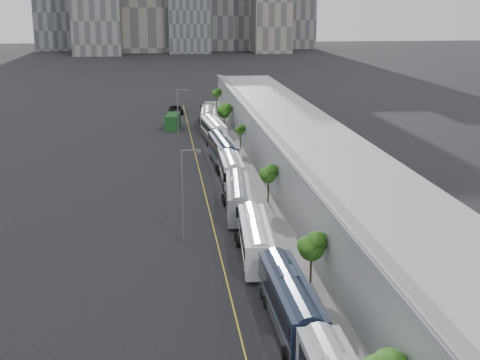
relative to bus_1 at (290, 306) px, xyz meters
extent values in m
cube|color=gray|center=(6.59, 34.15, -1.58)|extent=(10.00, 170.00, 0.12)
cube|color=gold|center=(-3.91, 34.15, -1.63)|extent=(0.12, 160.00, 0.02)
cube|color=gray|center=(10.59, 34.15, 1.76)|extent=(12.00, 160.00, 6.80)
cube|color=gray|center=(10.59, 34.15, 4.21)|extent=(12.45, 160.40, 2.57)
cube|color=gray|center=(4.69, 34.15, 5.36)|extent=(0.30, 160.00, 0.40)
cube|color=black|center=(0.00, 0.03, 0.33)|extent=(2.87, 13.30, 3.21)
cube|color=black|center=(0.00, -0.18, 0.91)|extent=(2.90, 11.71, 1.09)
cube|color=silver|center=(0.00, 0.03, -0.70)|extent=(2.90, 13.04, 1.03)
cube|color=black|center=(0.00, 1.55, 2.09)|extent=(1.36, 2.27, 0.31)
cube|color=white|center=(-0.69, 14.08, 0.27)|extent=(3.45, 13.02, 3.12)
cube|color=black|center=(-0.69, 13.88, 0.83)|extent=(3.41, 11.48, 1.06)
cube|color=silver|center=(-0.69, 14.08, -0.73)|extent=(3.48, 12.77, 1.00)
cube|color=white|center=(-0.69, 15.56, 1.98)|extent=(1.43, 2.26, 0.30)
cube|color=slate|center=(-0.65, 28.24, 0.29)|extent=(3.72, 13.17, 3.15)
cube|color=black|center=(-0.65, 28.04, 0.85)|extent=(3.64, 11.62, 1.07)
cube|color=silver|center=(-0.65, 28.24, -0.72)|extent=(3.73, 12.91, 1.01)
cube|color=slate|center=(-0.65, 29.74, 2.01)|extent=(1.49, 2.30, 0.30)
cube|color=silver|center=(-0.03, 42.96, 0.31)|extent=(2.86, 13.18, 3.18)
cube|color=black|center=(-0.03, 42.76, 0.88)|extent=(2.89, 11.60, 1.08)
cube|color=silver|center=(-0.03, 42.96, -0.71)|extent=(2.89, 12.91, 1.02)
cube|color=silver|center=(-0.03, 44.47, 2.05)|extent=(1.35, 2.25, 0.30)
cube|color=black|center=(-0.08, 53.35, 0.40)|extent=(3.44, 13.86, 3.33)
cube|color=black|center=(-0.08, 53.14, 1.00)|extent=(3.42, 12.21, 1.13)
cube|color=silver|center=(-0.08, 53.35, -0.67)|extent=(3.47, 13.59, 1.07)
cube|color=black|center=(-0.08, 54.93, 2.22)|extent=(1.49, 2.39, 0.32)
cube|color=white|center=(-0.11, 70.66, 0.33)|extent=(3.71, 13.42, 3.21)
cube|color=black|center=(-0.11, 70.46, 0.90)|extent=(3.65, 11.84, 1.09)
cube|color=silver|center=(-0.11, 70.66, -0.70)|extent=(3.73, 13.16, 1.03)
cube|color=white|center=(-0.11, 72.19, 2.08)|extent=(1.50, 2.34, 0.31)
cube|color=gray|center=(0.03, 84.45, 0.37)|extent=(3.80, 13.70, 3.28)
cube|color=black|center=(0.03, 84.24, 0.96)|extent=(3.73, 12.08, 1.11)
cube|color=silver|center=(0.03, 84.45, -0.68)|extent=(3.82, 13.43, 1.05)
cube|color=gray|center=(0.03, 86.01, 2.16)|extent=(1.53, 2.39, 0.31)
cylinder|color=black|center=(3.28, 7.58, 0.15)|extent=(0.18, 0.18, 3.56)
sphere|color=#265613|center=(3.28, 7.58, 1.97)|extent=(2.23, 2.23, 2.23)
cylinder|color=black|center=(3.45, 31.92, 0.26)|extent=(0.18, 0.18, 3.79)
sphere|color=#265613|center=(3.45, 31.92, 2.12)|extent=(1.88, 1.88, 1.88)
cylinder|color=black|center=(3.80, 63.02, 0.01)|extent=(0.18, 0.18, 3.28)
sphere|color=#265613|center=(3.80, 63.02, 1.55)|extent=(1.20, 1.20, 1.20)
cylinder|color=black|center=(2.91, 82.29, 0.20)|extent=(0.18, 0.18, 3.67)
sphere|color=#265613|center=(2.91, 82.29, 2.12)|extent=(2.59, 2.59, 2.59)
cylinder|color=black|center=(3.55, 106.65, 0.26)|extent=(0.18, 0.18, 3.79)
sphere|color=#265613|center=(3.55, 106.65, 2.09)|extent=(1.70, 1.70, 1.70)
cylinder|color=#59595E|center=(-7.30, 19.59, 3.17)|extent=(0.18, 0.18, 9.61)
cylinder|color=#59595E|center=(-6.40, 19.59, 7.87)|extent=(1.80, 0.14, 0.14)
cube|color=#59595E|center=(-5.60, 19.59, 7.72)|extent=(0.50, 0.22, 0.18)
cylinder|color=#59595E|center=(-6.31, 70.84, 2.99)|extent=(0.18, 0.18, 9.25)
cylinder|color=#59595E|center=(-5.41, 70.84, 7.51)|extent=(1.80, 0.14, 0.14)
cube|color=#59595E|center=(-4.61, 70.84, 7.36)|extent=(0.50, 0.22, 0.18)
cube|color=#123B15|center=(-6.99, 83.48, -0.22)|extent=(3.28, 6.97, 2.83)
imported|color=black|center=(-5.89, 101.81, -0.79)|extent=(3.19, 6.25, 1.69)
camera|label=1|loc=(-9.18, -45.14, 21.98)|focal=50.00mm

